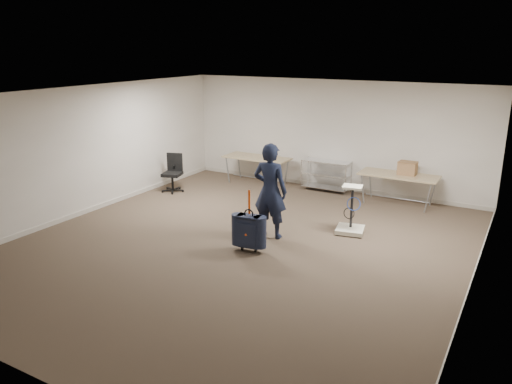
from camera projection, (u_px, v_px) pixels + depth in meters
The scene contains 10 objects.
ground at pixel (242, 245), 9.41m from camera, with size 9.00×9.00×0.00m, color #46372A.
room_shell at pixel (275, 221), 10.55m from camera, with size 8.00×9.00×9.00m.
folding_table_left at pixel (257, 159), 13.41m from camera, with size 1.80×0.75×0.73m.
folding_table_right at pixel (399, 177), 11.61m from camera, with size 1.80×0.75×0.73m.
wire_shelf at pixel (326, 174), 12.79m from camera, with size 1.22×0.47×0.80m.
person at pixel (270, 191), 9.58m from camera, with size 0.68×0.45×1.87m, color black.
suitcase at pixel (249, 231), 9.02m from camera, with size 0.45×0.30×1.16m.
office_chair at pixel (173, 180), 12.81m from camera, with size 0.58×0.58×0.96m.
equipment_cart at pixel (351, 221), 9.95m from camera, with size 0.63×0.63×0.98m.
cardboard_box at pixel (407, 168), 11.55m from camera, with size 0.41×0.31×0.31m, color #906543.
Camera 1 is at (4.55, -7.46, 3.64)m, focal length 35.00 mm.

